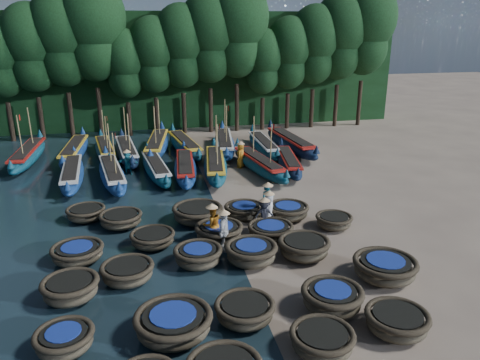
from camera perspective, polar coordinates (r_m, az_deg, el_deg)
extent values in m
plane|color=gray|center=(22.02, -1.79, -5.78)|extent=(120.00, 120.00, 0.00)
cube|color=black|center=(43.56, -7.59, 13.14)|extent=(40.00, 3.00, 10.00)
ellipsoid|color=#4D4430|center=(14.54, 9.96, -18.95)|extent=(2.31, 2.31, 0.63)
torus|color=#383021|center=(14.37, 10.03, -18.02)|extent=(1.93, 1.93, 0.19)
cylinder|color=black|center=(14.34, 10.04, -17.90)|extent=(1.46, 1.46, 0.06)
ellipsoid|color=#4D4430|center=(15.79, 18.54, -16.29)|extent=(2.36, 2.36, 0.66)
torus|color=#383021|center=(15.62, 18.67, -15.35)|extent=(2.01, 2.01, 0.20)
cylinder|color=black|center=(15.60, 18.68, -15.23)|extent=(1.51, 1.51, 0.06)
ellipsoid|color=#4D4430|center=(15.24, -20.58, -18.05)|extent=(1.67, 1.67, 0.62)
torus|color=#383021|center=(15.08, -20.71, -17.17)|extent=(1.76, 1.76, 0.19)
cylinder|color=black|center=(15.06, -20.73, -17.05)|extent=(1.32, 1.32, 0.06)
cylinder|color=navy|center=(15.03, -20.75, -16.94)|extent=(1.02, 1.02, 0.04)
ellipsoid|color=#4D4430|center=(15.00, -8.09, -17.25)|extent=(2.82, 2.82, 0.74)
torus|color=#383021|center=(14.80, -8.16, -16.17)|extent=(2.43, 2.43, 0.22)
cylinder|color=black|center=(14.78, -8.17, -16.03)|extent=(1.85, 1.85, 0.07)
cylinder|color=navy|center=(14.75, -8.17, -15.89)|extent=(1.42, 1.42, 0.04)
ellipsoid|color=#4D4430|center=(15.51, 0.58, -15.91)|extent=(1.95, 1.95, 0.64)
torus|color=#383021|center=(15.35, 0.59, -14.99)|extent=(1.97, 1.97, 0.19)
cylinder|color=black|center=(15.32, 0.59, -14.87)|extent=(1.49, 1.49, 0.06)
ellipsoid|color=#4D4430|center=(16.26, 11.14, -14.28)|extent=(2.20, 2.20, 0.75)
torus|color=#383021|center=(16.07, 11.22, -13.23)|extent=(2.09, 2.09, 0.23)
cylinder|color=black|center=(16.04, 11.23, -13.09)|extent=(1.57, 1.57, 0.07)
cylinder|color=navy|center=(16.02, 11.24, -12.95)|extent=(1.20, 1.20, 0.05)
ellipsoid|color=#4D4430|center=(18.52, 17.22, -10.47)|extent=(2.74, 2.74, 0.73)
torus|color=#383021|center=(18.36, 17.32, -9.53)|extent=(2.41, 2.41, 0.22)
cylinder|color=black|center=(18.34, 17.33, -9.41)|extent=(1.83, 1.83, 0.07)
cylinder|color=navy|center=(18.32, 17.35, -9.29)|extent=(1.41, 1.41, 0.04)
ellipsoid|color=#4D4430|center=(17.51, -19.93, -12.61)|extent=(2.38, 2.38, 0.72)
torus|color=#383021|center=(17.34, -20.05, -11.66)|extent=(2.00, 2.00, 0.22)
cylinder|color=black|center=(17.32, -20.07, -11.53)|extent=(1.49, 1.49, 0.07)
ellipsoid|color=#4D4430|center=(18.02, -13.53, -11.09)|extent=(2.15, 2.15, 0.66)
torus|color=#383021|center=(17.88, -13.61, -10.23)|extent=(1.98, 1.98, 0.20)
cylinder|color=black|center=(17.86, -13.62, -10.12)|extent=(1.50, 1.50, 0.06)
ellipsoid|color=#4D4430|center=(18.68, -5.13, -9.43)|extent=(1.81, 1.81, 0.69)
torus|color=#383021|center=(18.53, -5.16, -8.54)|extent=(1.95, 1.95, 0.21)
cylinder|color=black|center=(18.51, -5.16, -8.43)|extent=(1.46, 1.46, 0.06)
cylinder|color=navy|center=(18.49, -5.17, -8.31)|extent=(1.12, 1.12, 0.04)
ellipsoid|color=#4D4430|center=(18.74, 1.37, -9.14)|extent=(2.43, 2.43, 0.75)
torus|color=#383021|center=(18.58, 1.38, -8.18)|extent=(2.12, 2.12, 0.23)
cylinder|color=black|center=(18.56, 1.38, -8.05)|extent=(1.58, 1.58, 0.07)
cylinder|color=navy|center=(18.54, 1.38, -7.93)|extent=(1.22, 1.22, 0.05)
ellipsoid|color=#4D4430|center=(19.36, 7.81, -8.40)|extent=(2.48, 2.48, 0.73)
torus|color=#383021|center=(19.20, 7.85, -7.49)|extent=(2.14, 2.14, 0.22)
cylinder|color=black|center=(19.18, 7.86, -7.37)|extent=(1.61, 1.61, 0.07)
ellipsoid|color=#4D4430|center=(20.01, -19.17, -8.59)|extent=(2.07, 2.07, 0.61)
torus|color=#383021|center=(19.89, -19.26, -7.86)|extent=(2.09, 2.09, 0.18)
cylinder|color=black|center=(19.87, -19.27, -7.77)|extent=(1.60, 1.60, 0.06)
cylinder|color=navy|center=(19.85, -19.28, -7.67)|extent=(1.23, 1.23, 0.04)
ellipsoid|color=#4D4430|center=(20.47, -10.60, -7.21)|extent=(2.12, 2.12, 0.58)
torus|color=#383021|center=(20.36, -10.64, -6.51)|extent=(1.93, 1.93, 0.18)
cylinder|color=black|center=(20.34, -10.65, -6.43)|extent=(1.47, 1.47, 0.05)
ellipsoid|color=#4D4430|center=(20.51, -2.57, -6.63)|extent=(1.96, 1.96, 0.71)
torus|color=#383021|center=(20.37, -2.58, -5.78)|extent=(2.13, 2.13, 0.22)
cylinder|color=black|center=(20.35, -2.58, -5.67)|extent=(1.61, 1.61, 0.06)
cylinder|color=navy|center=(20.33, -2.59, -5.56)|extent=(1.23, 1.23, 0.04)
ellipsoid|color=#4D4430|center=(20.87, 3.75, -6.37)|extent=(2.01, 2.01, 0.59)
torus|color=#383021|center=(20.75, 3.77, -5.67)|extent=(2.04, 2.04, 0.18)
cylinder|color=black|center=(20.74, 3.77, -5.58)|extent=(1.56, 1.56, 0.05)
cylinder|color=navy|center=(20.72, 3.77, -5.49)|extent=(1.20, 1.20, 0.04)
ellipsoid|color=#4D4430|center=(22.24, 11.36, -5.10)|extent=(1.97, 1.97, 0.57)
torus|color=#383021|center=(22.14, 11.41, -4.46)|extent=(1.73, 1.73, 0.17)
cylinder|color=black|center=(22.12, 11.41, -4.38)|extent=(1.30, 1.30, 0.05)
ellipsoid|color=#4D4430|center=(23.86, -18.25, -4.01)|extent=(2.00, 2.00, 0.58)
torus|color=#383021|center=(23.77, -18.31, -3.41)|extent=(1.88, 1.88, 0.18)
cylinder|color=black|center=(23.75, -18.32, -3.33)|extent=(1.43, 1.43, 0.05)
ellipsoid|color=#4D4430|center=(22.65, -14.30, -4.83)|extent=(2.39, 2.39, 0.61)
torus|color=#383021|center=(22.54, -14.35, -4.16)|extent=(2.00, 2.00, 0.18)
cylinder|color=black|center=(22.52, -14.36, -4.08)|extent=(1.53, 1.53, 0.06)
ellipsoid|color=#4D4430|center=(22.52, -5.19, -4.27)|extent=(2.50, 2.50, 0.73)
torus|color=#383021|center=(22.39, -5.21, -3.46)|extent=(2.42, 2.42, 0.22)
cylinder|color=black|center=(22.37, -5.21, -3.36)|extent=(1.85, 1.85, 0.07)
ellipsoid|color=#4D4430|center=(22.99, 0.51, -3.89)|extent=(2.36, 2.36, 0.58)
torus|color=#383021|center=(22.88, 0.51, -3.26)|extent=(1.97, 1.97, 0.18)
cylinder|color=black|center=(22.87, 0.51, -3.18)|extent=(1.51, 1.51, 0.05)
cylinder|color=navy|center=(22.86, 0.52, -3.09)|extent=(1.16, 1.16, 0.04)
ellipsoid|color=#4D4430|center=(22.93, 5.83, -3.98)|extent=(2.35, 2.35, 0.64)
torus|color=#383021|center=(22.81, 5.86, -3.29)|extent=(2.07, 2.07, 0.19)
cylinder|color=black|center=(22.80, 5.86, -3.20)|extent=(1.58, 1.58, 0.06)
cylinder|color=navy|center=(22.79, 5.86, -3.11)|extent=(1.21, 1.21, 0.04)
ellipsoid|color=navy|center=(29.68, -19.80, 0.62)|extent=(1.86, 7.58, 0.94)
cone|color=navy|center=(33.03, -19.60, 3.53)|extent=(0.41, 0.41, 0.56)
cone|color=navy|center=(26.04, -20.33, -0.61)|extent=(0.41, 0.41, 0.47)
cube|color=beige|center=(29.57, -19.88, 1.35)|extent=(1.38, 5.87, 0.11)
cube|color=black|center=(29.55, -19.90, 1.49)|extent=(1.07, 5.10, 0.09)
ellipsoid|color=navy|center=(28.89, -15.31, 0.62)|extent=(2.50, 7.79, 0.96)
cone|color=navy|center=(32.30, -16.10, 3.60)|extent=(0.42, 0.42, 0.57)
cone|color=navy|center=(25.17, -14.53, -0.61)|extent=(0.42, 0.42, 0.48)
cube|color=beige|center=(28.77, -15.38, 1.38)|extent=(1.87, 6.03, 0.11)
cube|color=black|center=(28.75, -15.39, 1.53)|extent=(1.50, 5.23, 0.10)
cylinder|color=#997F4C|center=(29.58, -15.62, 4.11)|extent=(0.07, 0.23, 2.68)
cylinder|color=#997F4C|center=(27.09, -15.07, 2.84)|extent=(0.07, 0.23, 2.68)
plane|color=red|center=(26.81, -14.97, 5.27)|extent=(0.00, 0.34, 0.34)
ellipsoid|color=#0E4150|center=(29.53, -10.19, 1.35)|extent=(2.20, 7.40, 0.91)
cone|color=#0E4150|center=(32.77, -11.28, 4.09)|extent=(0.40, 0.40, 0.55)
cone|color=#0E4150|center=(26.02, -8.98, 0.29)|extent=(0.40, 0.40, 0.46)
cube|color=beige|center=(29.42, -10.24, 2.06)|extent=(1.65, 5.73, 0.11)
cube|color=black|center=(29.40, -10.25, 2.20)|extent=(1.31, 4.98, 0.09)
ellipsoid|color=navy|center=(29.28, -6.69, 1.41)|extent=(1.96, 7.67, 0.95)
cone|color=navy|center=(32.67, -6.87, 4.36)|extent=(0.42, 0.42, 0.57)
cone|color=navy|center=(25.59, -6.56, 0.18)|extent=(0.42, 0.42, 0.47)
cube|color=#A21A13|center=(29.17, -6.72, 2.15)|extent=(1.46, 5.94, 0.11)
cube|color=black|center=(29.14, -6.72, 2.30)|extent=(1.14, 5.16, 0.09)
ellipsoid|color=#0E4150|center=(29.55, -3.02, 1.73)|extent=(2.53, 8.15, 1.00)
cone|color=#0E4150|center=(33.15, -3.20, 4.79)|extent=(0.44, 0.44, 0.60)
cone|color=#0E4150|center=(25.64, -2.84, 0.47)|extent=(0.44, 0.44, 0.50)
cube|color=gold|center=(29.43, -3.03, 2.52)|extent=(1.89, 6.31, 0.12)
cube|color=black|center=(29.41, -3.04, 2.67)|extent=(1.52, 5.48, 0.10)
cylinder|color=#997F4C|center=(30.30, -2.94, 5.31)|extent=(0.07, 0.24, 2.81)
cylinder|color=#997F4C|center=(27.67, -2.80, 4.01)|extent=(0.07, 0.24, 2.81)
plane|color=red|center=(27.39, -2.52, 6.49)|extent=(0.00, 0.35, 0.35)
ellipsoid|color=#0E4150|center=(29.84, 2.35, 1.88)|extent=(2.70, 7.91, 0.97)
cone|color=#0E4150|center=(33.04, -0.32, 4.70)|extent=(0.43, 0.43, 0.58)
cone|color=#0E4150|center=(26.41, 5.72, 0.86)|extent=(0.43, 0.43, 0.49)
cube|color=#A21A13|center=(29.72, 2.36, 2.63)|extent=(2.03, 6.12, 0.12)
cube|color=black|center=(29.70, 2.37, 2.78)|extent=(1.64, 5.30, 0.10)
cylinder|color=#997F4C|center=(30.50, 1.66, 5.29)|extent=(0.07, 0.23, 2.72)
cylinder|color=#997F4C|center=(28.18, 3.79, 4.12)|extent=(0.07, 0.23, 2.72)
plane|color=red|center=(27.97, 4.11, 6.50)|extent=(0.00, 0.34, 0.34)
ellipsoid|color=#0E1E33|center=(30.58, 5.94, 2.12)|extent=(2.32, 7.17, 0.88)
cone|color=#0E1E33|center=(33.71, 5.05, 4.73)|extent=(0.39, 0.39, 0.53)
cone|color=#0E1E33|center=(27.18, 7.11, 1.11)|extent=(0.39, 0.39, 0.44)
cube|color=#A21A13|center=(30.47, 5.96, 2.79)|extent=(1.74, 5.55, 0.11)
cube|color=black|center=(30.45, 5.96, 2.92)|extent=(1.40, 4.81, 0.09)
ellipsoid|color=#0E4150|center=(34.85, -24.44, 2.72)|extent=(1.72, 8.26, 1.03)
cone|color=#0E4150|center=(38.49, -23.25, 5.30)|extent=(0.45, 0.45, 0.62)
cone|color=#0E4150|center=(30.96, -26.22, 1.79)|extent=(0.45, 0.45, 0.51)
cube|color=#A21A13|center=(34.75, -24.53, 3.40)|extent=(1.26, 6.40, 0.12)
cube|color=black|center=(34.73, -24.55, 3.53)|extent=(0.96, 5.57, 0.10)
cylinder|color=#997F4C|center=(35.63, -24.19, 5.81)|extent=(0.07, 0.24, 2.88)
cylinder|color=#997F4C|center=(33.00, -25.24, 4.74)|extent=(0.07, 0.24, 2.88)
plane|color=red|center=(32.72, -25.28, 6.89)|extent=(0.00, 0.36, 0.36)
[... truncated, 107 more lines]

